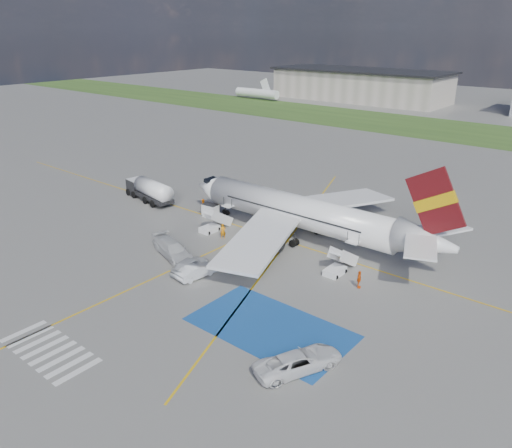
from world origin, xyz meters
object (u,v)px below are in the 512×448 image
(fuel_tanker, at_px, (150,192))
(van_white_a, at_px, (299,359))
(car_silver_a, at_px, (190,265))
(van_white_b, at_px, (173,247))
(car_silver_b, at_px, (197,271))
(gpu_cart, at_px, (210,211))
(airliner, at_px, (308,214))

(fuel_tanker, xyz_separation_m, van_white_a, (40.00, -18.29, -0.42))
(fuel_tanker, xyz_separation_m, car_silver_a, (21.76, -12.34, -0.60))
(van_white_b, bearing_deg, car_silver_b, -88.81)
(gpu_cart, bearing_deg, car_silver_b, -54.17)
(airliner, height_order, car_silver_b, airliner)
(car_silver_a, relative_size, van_white_b, 0.82)
(car_silver_a, xyz_separation_m, car_silver_b, (1.39, -0.37, -0.09))
(fuel_tanker, bearing_deg, car_silver_b, -19.47)
(car_silver_b, height_order, van_white_b, van_white_b)
(gpu_cart, xyz_separation_m, van_white_b, (5.74, -11.91, 0.35))
(gpu_cart, bearing_deg, van_white_b, -68.37)
(fuel_tanker, xyz_separation_m, car_silver_b, (23.14, -12.71, -0.69))
(fuel_tanker, distance_m, van_white_b, 20.44)
(gpu_cart, height_order, car_silver_b, gpu_cart)
(airliner, xyz_separation_m, van_white_a, (13.63, -21.12, -2.39))
(car_silver_a, bearing_deg, gpu_cart, -61.66)
(fuel_tanker, bearing_deg, van_white_b, -22.67)
(airliner, bearing_deg, fuel_tanker, -173.88)
(gpu_cart, relative_size, car_silver_a, 0.47)
(van_white_a, bearing_deg, gpu_cart, -10.03)
(car_silver_b, bearing_deg, van_white_b, -11.45)
(airliner, xyz_separation_m, fuel_tanker, (-26.37, -2.83, -1.97))
(airliner, xyz_separation_m, van_white_b, (-9.03, -13.65, -2.24))
(gpu_cart, relative_size, van_white_b, 0.38)
(van_white_b, bearing_deg, car_silver_a, -89.69)
(fuel_tanker, distance_m, van_white_a, 43.98)
(airliner, bearing_deg, gpu_cart, -173.25)
(fuel_tanker, height_order, car_silver_a, fuel_tanker)
(airliner, distance_m, car_silver_b, 16.10)
(airliner, xyz_separation_m, gpu_cart, (-14.77, -1.75, -2.58))
(van_white_b, bearing_deg, airliner, -14.28)
(car_silver_a, bearing_deg, car_silver_b, 156.08)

